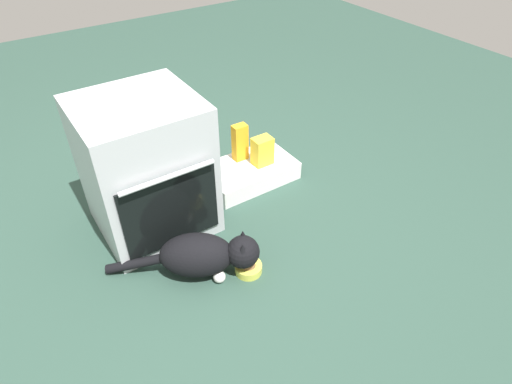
% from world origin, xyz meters
% --- Properties ---
extents(ground, '(8.00, 8.00, 0.00)m').
position_xyz_m(ground, '(0.00, 0.00, 0.00)').
color(ground, '#284238').
extents(oven, '(0.58, 0.60, 0.75)m').
position_xyz_m(oven, '(0.01, 0.37, 0.37)').
color(oven, '#B7BABF').
rests_on(oven, ground).
extents(pantry_cabinet, '(0.56, 0.34, 0.12)m').
position_xyz_m(pantry_cabinet, '(0.67, 0.42, 0.06)').
color(pantry_cabinet, white).
rests_on(pantry_cabinet, ground).
extents(food_bowl, '(0.14, 0.14, 0.08)m').
position_xyz_m(food_bowl, '(0.25, -0.23, 0.03)').
color(food_bowl, '#D1D14C').
rests_on(food_bowl, ground).
extents(cat, '(0.67, 0.47, 0.24)m').
position_xyz_m(cat, '(0.07, -0.11, 0.12)').
color(cat, black).
rests_on(cat, ground).
extents(juice_carton, '(0.09, 0.06, 0.24)m').
position_xyz_m(juice_carton, '(0.66, 0.51, 0.24)').
color(juice_carton, orange).
rests_on(juice_carton, pantry_cabinet).
extents(snack_bag, '(0.12, 0.09, 0.18)m').
position_xyz_m(snack_bag, '(0.75, 0.39, 0.21)').
color(snack_bag, yellow).
rests_on(snack_bag, pantry_cabinet).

